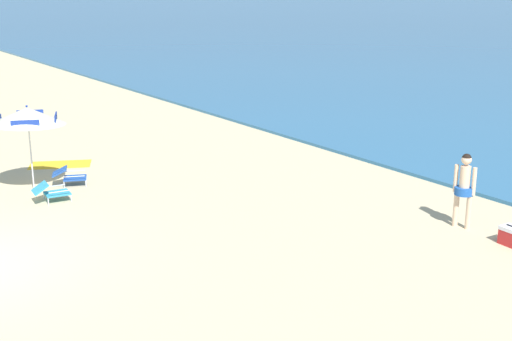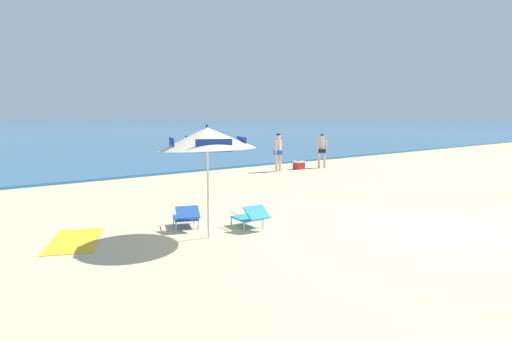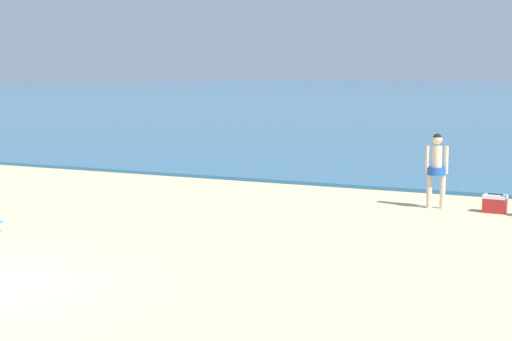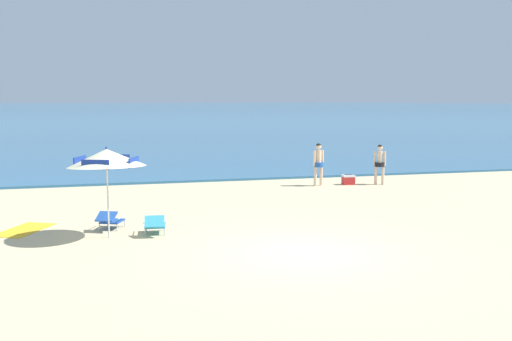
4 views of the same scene
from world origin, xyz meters
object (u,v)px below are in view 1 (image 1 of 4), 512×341
(person_standing_near_shore, at_px, (464,185))
(cooler_box, at_px, (512,236))
(lounge_chair_beside_umbrella, at_px, (51,191))
(beach_umbrella_striped_main, at_px, (27,116))
(beach_towel, at_px, (60,164))
(lounge_chair_under_umbrella, at_px, (70,176))

(person_standing_near_shore, distance_m, cooler_box, 1.55)
(lounge_chair_beside_umbrella, distance_m, cooler_box, 11.00)
(lounge_chair_beside_umbrella, bearing_deg, cooler_box, 39.43)
(person_standing_near_shore, bearing_deg, beach_umbrella_striped_main, -139.69)
(lounge_chair_beside_umbrella, bearing_deg, person_standing_near_shore, 44.24)
(person_standing_near_shore, relative_size, cooler_box, 3.35)
(lounge_chair_beside_umbrella, relative_size, cooler_box, 1.84)
(person_standing_near_shore, xyz_separation_m, beach_towel, (-10.51, -5.57, -0.99))
(beach_umbrella_striped_main, height_order, beach_towel, beach_umbrella_striped_main)
(cooler_box, height_order, beach_towel, cooler_box)
(lounge_chair_under_umbrella, xyz_separation_m, person_standing_near_shore, (8.28, 6.09, 0.73))
(lounge_chair_under_umbrella, bearing_deg, beach_umbrella_striped_main, -92.82)
(beach_umbrella_striped_main, distance_m, lounge_chair_beside_umbrella, 2.11)
(beach_towel, bearing_deg, lounge_chair_beside_umbrella, -22.93)
(person_standing_near_shore, distance_m, beach_towel, 11.94)
(lounge_chair_under_umbrella, distance_m, person_standing_near_shore, 10.30)
(lounge_chair_under_umbrella, bearing_deg, lounge_chair_beside_umbrella, -38.94)
(person_standing_near_shore, bearing_deg, beach_towel, -152.10)
(lounge_chair_beside_umbrella, xyz_separation_m, cooler_box, (8.50, 6.99, -0.07))
(beach_towel, bearing_deg, lounge_chair_under_umbrella, -13.10)
(person_standing_near_shore, height_order, cooler_box, person_standing_near_shore)
(lounge_chair_beside_umbrella, xyz_separation_m, beach_towel, (-3.34, 1.41, -0.26))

